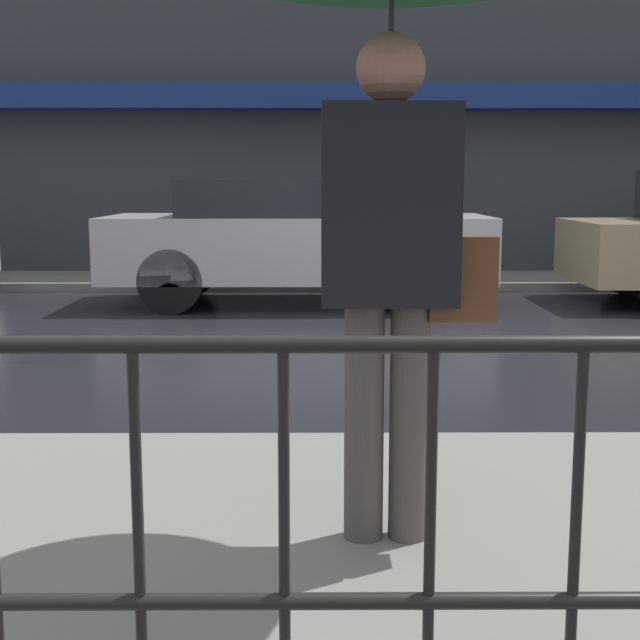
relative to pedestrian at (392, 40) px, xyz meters
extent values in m
plane|color=black|center=(0.42, 4.85, -1.90)|extent=(80.00, 80.00, 0.00)
cube|color=gray|center=(0.42, -0.14, -1.84)|extent=(28.00, 3.05, 0.11)
cube|color=gray|center=(0.42, 9.15, -1.84)|extent=(28.00, 1.66, 0.11)
cube|color=gold|center=(0.42, 4.85, -1.90)|extent=(25.20, 0.12, 0.01)
cube|color=#383D42|center=(0.42, 10.13, 1.10)|extent=(28.00, 0.30, 6.00)
cube|color=navy|center=(0.42, 9.71, 0.70)|extent=(16.80, 0.55, 0.35)
cylinder|color=black|center=(-0.63, -1.41, -1.29)|extent=(0.02, 0.02, 0.99)
cylinder|color=black|center=(-0.33, -1.41, -1.29)|extent=(0.02, 0.02, 0.99)
cylinder|color=black|center=(-0.03, -1.41, -1.29)|extent=(0.02, 0.02, 0.99)
cylinder|color=black|center=(0.27, -1.41, -1.29)|extent=(0.02, 0.02, 0.99)
cylinder|color=#4C4742|center=(-0.09, 0.00, -1.35)|extent=(0.14, 0.14, 0.88)
cylinder|color=#4C4742|center=(0.08, 0.00, -1.35)|extent=(0.14, 0.14, 0.88)
cube|color=black|center=(0.00, 0.00, -0.56)|extent=(0.48, 0.29, 0.70)
sphere|color=tan|center=(0.00, 0.00, -0.09)|extent=(0.24, 0.24, 0.24)
cylinder|color=#262628|center=(0.00, 0.00, -0.18)|extent=(0.02, 0.02, 0.77)
cube|color=brown|center=(0.26, 0.00, -0.82)|extent=(0.24, 0.12, 0.30)
cube|color=#B2B5BA|center=(-0.47, 7.22, -1.24)|extent=(4.39, 1.77, 0.73)
cube|color=#1E2328|center=(-0.65, 7.22, -0.67)|extent=(2.28, 1.63, 0.41)
cylinder|color=black|center=(0.89, 8.00, -1.55)|extent=(0.71, 0.22, 0.71)
cylinder|color=black|center=(0.89, 6.44, -1.55)|extent=(0.71, 0.22, 0.71)
cylinder|color=black|center=(-1.83, 8.00, -1.55)|extent=(0.71, 0.22, 0.71)
cylinder|color=black|center=(-1.83, 6.44, -1.55)|extent=(0.71, 0.22, 0.71)
cylinder|color=black|center=(3.68, 8.01, -1.59)|extent=(0.62, 0.22, 0.62)
camera|label=1|loc=(-0.27, -3.15, -0.48)|focal=50.00mm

